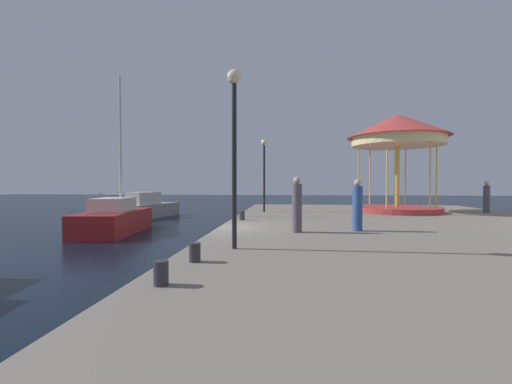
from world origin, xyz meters
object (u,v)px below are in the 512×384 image
at_px(bollard_south, 161,273).
at_px(person_far_corner, 357,207).
at_px(lamp_post_near_edge, 234,127).
at_px(person_near_carousel, 487,198).
at_px(person_mid_promenade, 297,206).
at_px(carousel, 397,139).
at_px(bollard_center, 195,252).
at_px(lamp_post_mid_promenade, 264,162).
at_px(bollard_north, 242,216).
at_px(motorboat_grey, 147,208).
at_px(sailboat_red, 114,219).

bearing_deg(bollard_south, person_far_corner, 57.02).
relative_size(lamp_post_near_edge, person_near_carousel, 2.53).
distance_m(bollard_south, person_mid_promenade, 6.74).
distance_m(lamp_post_near_edge, person_near_carousel, 17.49).
xyz_separation_m(carousel, bollard_center, (-8.18, -13.45, -4.02)).
xyz_separation_m(lamp_post_mid_promenade, person_near_carousel, (12.59, 0.68, -2.05)).
bearing_deg(person_near_carousel, bollard_north, -158.36).
relative_size(carousel, person_mid_promenade, 3.02).
relative_size(motorboat_grey, bollard_north, 14.39).
bearing_deg(bollard_north, person_far_corner, -34.95).
bearing_deg(person_far_corner, lamp_post_near_edge, -135.88).
height_order(motorboat_grey, bollard_south, motorboat_grey).
bearing_deg(bollard_south, sailboat_red, 121.24).
bearing_deg(sailboat_red, lamp_post_near_edge, -46.29).
relative_size(bollard_north, bollard_center, 1.00).
xyz_separation_m(lamp_post_near_edge, bollard_north, (-0.73, 6.75, -2.85)).
xyz_separation_m(sailboat_red, person_near_carousel, (19.71, 4.49, 0.93)).
distance_m(lamp_post_near_edge, lamp_post_mid_promenade, 11.33).
bearing_deg(carousel, person_far_corner, -114.82).
bearing_deg(sailboat_red, person_mid_promenade, -26.62).
bearing_deg(bollard_center, bollard_south, -93.04).
bearing_deg(sailboat_red, bollard_north, -6.78).
height_order(motorboat_grey, lamp_post_near_edge, lamp_post_near_edge).
bearing_deg(bollard_center, sailboat_red, 126.08).
bearing_deg(bollard_south, bollard_center, 86.96).
relative_size(carousel, lamp_post_mid_promenade, 1.34).
distance_m(motorboat_grey, bollard_center, 18.46).
height_order(sailboat_red, bollard_center, sailboat_red).
bearing_deg(lamp_post_mid_promenade, sailboat_red, -151.86).
bearing_deg(lamp_post_mid_promenade, bollard_center, -92.38).
xyz_separation_m(lamp_post_mid_promenade, person_far_corner, (3.80, -7.70, -2.04)).
bearing_deg(lamp_post_near_edge, person_far_corner, 44.12).
distance_m(lamp_post_near_edge, bollard_north, 7.37).
height_order(bollard_center, person_mid_promenade, person_mid_promenade).
bearing_deg(sailboat_red, person_far_corner, -19.61).
bearing_deg(carousel, bollard_center, -121.30).
height_order(bollard_south, person_mid_promenade, person_mid_promenade).
bearing_deg(bollard_south, carousel, 61.34).
bearing_deg(sailboat_red, lamp_post_mid_promenade, 28.14).
relative_size(sailboat_red, bollard_center, 19.94).
distance_m(carousel, person_far_corner, 9.75).
bearing_deg(person_far_corner, bollard_center, -130.11).
bearing_deg(person_mid_promenade, bollard_south, -110.29).
height_order(motorboat_grey, person_far_corner, person_far_corner).
bearing_deg(motorboat_grey, bollard_north, -46.12).
bearing_deg(carousel, person_near_carousel, 0.97).
relative_size(person_near_carousel, person_far_corner, 0.99).
bearing_deg(bollard_center, person_mid_promenade, 64.15).
xyz_separation_m(bollard_south, person_near_carousel, (13.21, 15.21, 0.63)).
height_order(bollard_south, bollard_north, same).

